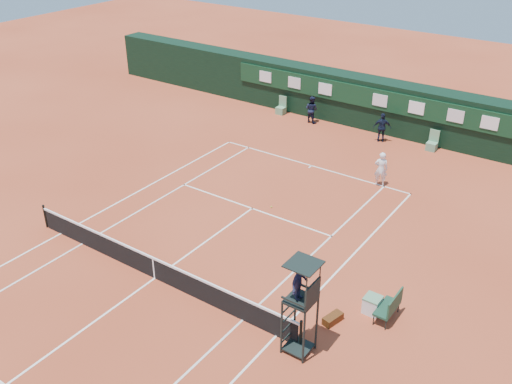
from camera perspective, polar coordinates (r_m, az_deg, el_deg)
ground at (r=22.17m, az=-10.06°, el=-8.49°), size 90.00×90.00×0.00m
court_lines at (r=22.17m, az=-10.07°, el=-8.47°), size 11.05×23.85×0.01m
tennis_net at (r=21.88m, az=-10.18°, el=-7.42°), size 12.90×0.10×1.10m
back_wall at (r=35.49m, az=11.28°, el=8.76°), size 40.00×1.65×3.00m
linesman_chair_left at (r=37.24m, az=2.53°, el=8.28°), size 0.55×0.50×1.15m
linesman_chair_right at (r=33.39m, az=17.19°, el=4.53°), size 0.55×0.50×1.15m
umpire_chair at (r=17.40m, az=4.49°, el=-9.65°), size 0.96×0.95×3.42m
player_bench at (r=20.17m, az=13.30°, el=-11.02°), size 0.55×1.20×1.10m
tennis_bag at (r=20.02m, az=7.69°, el=-12.45°), size 0.50×0.82×0.29m
cooler at (r=20.53m, az=11.55°, el=-10.97°), size 0.57×0.57×0.65m
tennis_ball at (r=26.29m, az=1.55°, el=-1.50°), size 0.07×0.07×0.07m
player at (r=28.50m, az=12.39°, el=2.26°), size 0.76×0.65×1.78m
ball_kid_left at (r=35.79m, az=5.57°, el=8.22°), size 0.88×0.71×1.69m
ball_kid_right at (r=33.61m, az=12.50°, el=6.31°), size 1.08×0.80×1.71m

